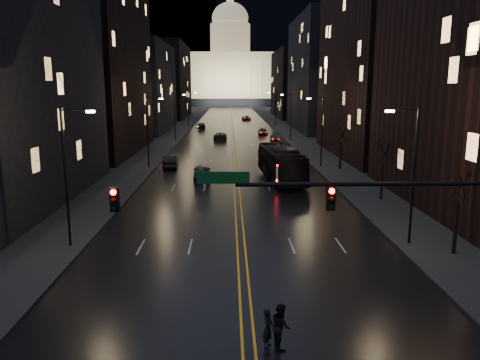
{
  "coord_description": "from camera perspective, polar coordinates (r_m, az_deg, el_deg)",
  "views": [
    {
      "loc": [
        -0.73,
        -18.93,
        10.19
      ],
      "look_at": [
        0.02,
        13.77,
        3.64
      ],
      "focal_mm": 35.0,
      "sensor_mm": 36.0,
      "label": 1
    }
  ],
  "objects": [
    {
      "name": "center_line",
      "position": [
        149.28,
        -1.04,
        7.41
      ],
      "size": [
        0.62,
        320.0,
        0.01
      ],
      "primitive_type": "cube",
      "color": "orange",
      "rests_on": "road"
    },
    {
      "name": "building_left_far",
      "position": [
        112.77,
        -11.89,
        10.99
      ],
      "size": [
        12.0,
        34.0,
        20.0
      ],
      "primitive_type": "cube",
      "color": "black",
      "rests_on": "ground"
    },
    {
      "name": "road",
      "position": [
        149.28,
        -1.04,
        7.41
      ],
      "size": [
        20.0,
        320.0,
        0.02
      ],
      "primitive_type": "cube",
      "color": "black",
      "rests_on": "ground"
    },
    {
      "name": "receding_car_c",
      "position": [
        100.27,
        2.81,
        5.88
      ],
      "size": [
        2.18,
        4.99,
        1.43
      ],
      "primitive_type": "imported",
      "rotation": [
        0.0,
        0.0,
        -0.04
      ],
      "color": "black",
      "rests_on": "ground"
    },
    {
      "name": "oncoming_car_a",
      "position": [
        52.64,
        -4.65,
        1.01
      ],
      "size": [
        2.15,
        4.83,
        1.61
      ],
      "primitive_type": "imported",
      "rotation": [
        0.0,
        0.0,
        3.19
      ],
      "color": "black",
      "rests_on": "ground"
    },
    {
      "name": "building_right_dist",
      "position": [
        160.41,
        6.61,
        11.54
      ],
      "size": [
        12.0,
        40.0,
        22.0
      ],
      "primitive_type": "cube",
      "color": "black",
      "rests_on": "ground"
    },
    {
      "name": "capitol",
      "position": [
        269.02,
        -1.18,
        12.8
      ],
      "size": [
        90.0,
        50.0,
        58.5
      ],
      "color": "black",
      "rests_on": "ground"
    },
    {
      "name": "receding_car_b",
      "position": [
        88.14,
        4.22,
        5.12
      ],
      "size": [
        1.98,
        4.29,
        1.42
      ],
      "primitive_type": "imported",
      "rotation": [
        0.0,
        0.0,
        -0.07
      ],
      "color": "black",
      "rests_on": "ground"
    },
    {
      "name": "streetlamp_left_mid",
      "position": [
        60.01,
        -11.04,
        6.23
      ],
      "size": [
        2.13,
        0.25,
        9.0
      ],
      "color": "black",
      "rests_on": "ground"
    },
    {
      "name": "traffic_signal",
      "position": [
        20.69,
        17.48,
        -3.45
      ],
      "size": [
        17.29,
        0.45,
        7.0
      ],
      "color": "black",
      "rests_on": "ground"
    },
    {
      "name": "tree_right_far",
      "position": [
        58.84,
        12.25,
        5.54
      ],
      "size": [
        2.4,
        2.4,
        6.65
      ],
      "color": "black",
      "rests_on": "ground"
    },
    {
      "name": "streetlamp_right_dist",
      "position": [
        119.6,
        4.28,
        8.84
      ],
      "size": [
        2.13,
        0.25,
        9.0
      ],
      "color": "black",
      "rests_on": "ground"
    },
    {
      "name": "streetlamp_right_mid",
      "position": [
        60.27,
        9.8,
        6.3
      ],
      "size": [
        2.13,
        0.25,
        9.0
      ],
      "color": "black",
      "rests_on": "ground"
    },
    {
      "name": "receding_car_d",
      "position": [
        145.18,
        0.77,
        7.57
      ],
      "size": [
        2.77,
        5.19,
        1.39
      ],
      "primitive_type": "imported",
      "rotation": [
        0.0,
        0.0,
        0.1
      ],
      "color": "black",
      "rests_on": "ground"
    },
    {
      "name": "pedestrian_b",
      "position": [
        19.41,
        4.99,
        -17.25
      ],
      "size": [
        0.65,
        0.97,
        1.85
      ],
      "primitive_type": "imported",
      "rotation": [
        0.0,
        0.0,
        1.75
      ],
      "color": "black",
      "rests_on": "ground"
    },
    {
      "name": "receding_car_a",
      "position": [
        72.03,
        4.07,
        3.71
      ],
      "size": [
        1.6,
        4.23,
        1.38
      ],
      "primitive_type": "imported",
      "rotation": [
        0.0,
        0.0,
        0.03
      ],
      "color": "black",
      "rests_on": "ground"
    },
    {
      "name": "tree_right_near",
      "position": [
        30.76,
        25.23,
        -0.39
      ],
      "size": [
        2.4,
        2.4,
        6.65
      ],
      "color": "black",
      "rests_on": "ground"
    },
    {
      "name": "streetlamp_left_dist",
      "position": [
        119.47,
        -6.22,
        8.8
      ],
      "size": [
        2.13,
        0.25,
        9.0
      ],
      "color": "black",
      "rests_on": "ground"
    },
    {
      "name": "tree_right_mid",
      "position": [
        43.55,
        17.11,
        3.34
      ],
      "size": [
        2.4,
        2.4,
        6.65
      ],
      "color": "black",
      "rests_on": "ground"
    },
    {
      "name": "sidewalk_right",
      "position": [
        150.0,
        4.36,
        7.42
      ],
      "size": [
        8.0,
        320.0,
        0.16
      ],
      "primitive_type": "cube",
      "color": "black",
      "rests_on": "ground"
    },
    {
      "name": "building_left_dist",
      "position": [
        160.23,
        -8.77,
        11.84
      ],
      "size": [
        12.0,
        40.0,
        24.0
      ],
      "primitive_type": "cube",
      "color": "black",
      "rests_on": "ground"
    },
    {
      "name": "streetlamp_right_near",
      "position": [
        31.57,
        20.17,
        1.31
      ],
      "size": [
        2.13,
        0.25,
        9.0
      ],
      "color": "black",
      "rests_on": "ground"
    },
    {
      "name": "streetlamp_left_near",
      "position": [
        31.06,
        -20.23,
        1.15
      ],
      "size": [
        2.13,
        0.25,
        9.0
      ],
      "color": "black",
      "rests_on": "ground"
    },
    {
      "name": "mountain_ridge",
      "position": [
        404.74,
        4.74,
        19.07
      ],
      "size": [
        520.0,
        60.0,
        130.0
      ],
      "primitive_type": "cube",
      "color": "black",
      "rests_on": "ground"
    },
    {
      "name": "oncoming_car_c",
      "position": [
        91.67,
        -2.42,
        5.39
      ],
      "size": [
        2.56,
        5.39,
        1.49
      ],
      "primitive_type": "imported",
      "rotation": [
        0.0,
        0.0,
        3.12
      ],
      "color": "black",
      "rests_on": "ground"
    },
    {
      "name": "building_left_mid",
      "position": [
        75.79,
        -17.33,
        13.7
      ],
      "size": [
        12.0,
        30.0,
        28.0
      ],
      "primitive_type": "cube",
      "color": "black",
      "rests_on": "ground"
    },
    {
      "name": "bus",
      "position": [
        52.04,
        5.01,
        2.03
      ],
      "size": [
        4.33,
        13.4,
        3.67
      ],
      "primitive_type": "imported",
      "rotation": [
        0.0,
        0.0,
        0.1
      ],
      "color": "black",
      "rests_on": "ground"
    },
    {
      "name": "ground",
      "position": [
        21.52,
        0.83,
        -16.96
      ],
      "size": [
        900.0,
        900.0,
        0.0
      ],
      "primitive_type": "plane",
      "color": "black",
      "rests_on": "ground"
    },
    {
      "name": "sidewalk_left",
      "position": [
        149.87,
        -6.44,
        7.38
      ],
      "size": [
        8.0,
        320.0,
        0.16
      ],
      "primitive_type": "cube",
      "color": "black",
      "rests_on": "ground"
    },
    {
      "name": "building_right_mid",
      "position": [
        113.08,
        10.01,
        12.58
      ],
      "size": [
        12.0,
        34.0,
        26.0
      ],
      "primitive_type": "cube",
      "color": "black",
      "rests_on": "ground"
    },
    {
      "name": "building_right_tall",
      "position": [
        72.81,
        16.9,
        17.8
      ],
      "size": [
        12.0,
        30.0,
        38.0
      ],
      "primitive_type": "cube",
      "color": "black",
      "rests_on": "ground"
    },
    {
      "name": "pedestrian_a",
      "position": [
        19.41,
        3.42,
        -17.59
      ],
      "size": [
        0.6,
        0.7,
        1.63
      ],
      "primitive_type": "imported",
      "rotation": [
        0.0,
        0.0,
        1.13
      ],
      "color": "black",
      "rests_on": "ground"
    },
    {
      "name": "oncoming_car_b",
      "position": [
        60.2,
        -8.44,
        2.23
      ],
      "size": [
        2.01,
        5.01,
        1.62
      ],
      "primitive_type": "imported",
      "rotation": [
        0.0,
        0.0,
        3.2
      ],
      "color": "black",
      "rests_on": "ground"
    },
    {
      "name": "streetlamp_left_far",
      "position": [
        89.65,
        -7.84,
        7.95
      ],
      "size": [
        2.13,
        0.25,
        9.0
      ],
      "color": "black",
      "rests_on": "ground"
    },
    {
      "name": "oncoming_car_d",
      "position": [
        116.3,
        -4.8,
        6.62
      ],
      "size": [
        2.62,
        5.3,
        1.48
      ],
      "primitive_type": "imported",
      "rotation": [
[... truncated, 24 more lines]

